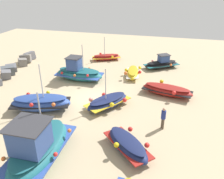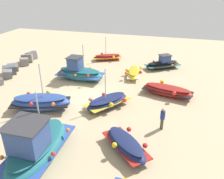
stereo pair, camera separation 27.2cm
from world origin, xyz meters
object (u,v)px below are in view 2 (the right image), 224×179
Objects in this scene: fishing_boat_5 at (107,102)px; fishing_boat_7 at (108,57)px; fishing_boat_0 at (126,145)px; fishing_boat_6 at (163,64)px; fishing_boat_4 at (36,146)px; fishing_boat_2 at (79,72)px; person_walking at (162,117)px; fishing_boat_9 at (134,73)px; fishing_boat_3 at (41,102)px; fishing_boat_1 at (167,91)px.

fishing_boat_7 is at bearing 51.48° from fishing_boat_5.
fishing_boat_0 is 15.01m from fishing_boat_6.
fishing_boat_0 is at bearing 113.09° from fishing_boat_4.
fishing_boat_2 is 9.69m from fishing_boat_6.
fishing_boat_9 is at bearing 83.69° from person_walking.
fishing_boat_2 is (9.38, 6.90, 0.30)m from fishing_boat_0.
fishing_boat_3 reaches higher than fishing_boat_7.
fishing_boat_1 is 5.06m from fishing_boat_9.
fishing_boat_1 is at bearing 146.30° from fishing_boat_4.
person_walking is at bearing -78.32° from fishing_boat_5.
fishing_boat_3 is at bearing -139.69° from fishing_boat_1.
fishing_boat_3 is 5.24m from fishing_boat_5.
fishing_boat_1 is 1.10× the size of fishing_boat_6.
person_walking reaches higher than fishing_boat_9.
fishing_boat_7 is (11.30, 3.35, -0.07)m from fishing_boat_5.
fishing_boat_1 is 2.86× the size of person_walking.
fishing_boat_0 is at bearing -91.63° from fishing_boat_1.
fishing_boat_5 is 4.88m from person_walking.
fishing_boat_3 is at bearing -151.87° from fishing_boat_4.
fishing_boat_1 is at bearing -18.32° from fishing_boat_5.
fishing_boat_0 is 0.87× the size of fishing_boat_5.
fishing_boat_6 is at bearing -142.25° from fishing_boat_3.
fishing_boat_0 is at bearing -151.77° from person_walking.
fishing_boat_0 is 11.79m from fishing_boat_9.
fishing_boat_4 is at bearing 103.49° from fishing_boat_2.
person_walking is at bearing -85.57° from fishing_boat_7.
fishing_boat_2 reaches higher than fishing_boat_0.
fishing_boat_4 is 3.35× the size of person_walking.
fishing_boat_5 is at bearing -143.02° from fishing_boat_6.
fishing_boat_5 is at bearing 162.25° from fishing_boat_4.
person_walking reaches higher than fishing_boat_1.
fishing_boat_1 is at bearing -115.77° from fishing_boat_6.
fishing_boat_2 is at bearing 78.50° from fishing_boat_5.
fishing_boat_5 is (6.90, -2.08, -0.52)m from fishing_boat_4.
fishing_boat_4 is at bearing -110.99° from fishing_boat_1.
fishing_boat_9 is at bearing 143.15° from fishing_boat_0.
fishing_boat_0 reaches higher than fishing_boat_9.
fishing_boat_2 is at bearing -175.98° from fishing_boat_1.
fishing_boat_7 is 15.36m from person_walking.
person_walking reaches higher than fishing_boat_0.
person_walking is at bearing -166.17° from fishing_boat_9.
fishing_boat_2 is at bearing -124.40° from fishing_boat_7.
fishing_boat_5 reaches higher than fishing_boat_6.
fishing_boat_6 is at bearing -142.37° from fishing_boat_2.
person_walking is (-6.48, -8.78, 0.16)m from fishing_boat_2.
fishing_boat_4 is 1.29× the size of fishing_boat_6.
fishing_boat_0 is at bearing 141.22° from fishing_boat_3.
fishing_boat_0 is 5.12m from fishing_boat_4.
fishing_boat_1 is 1.32× the size of fishing_boat_9.
fishing_boat_4 is (-10.27, 6.59, 0.51)m from fishing_boat_1.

